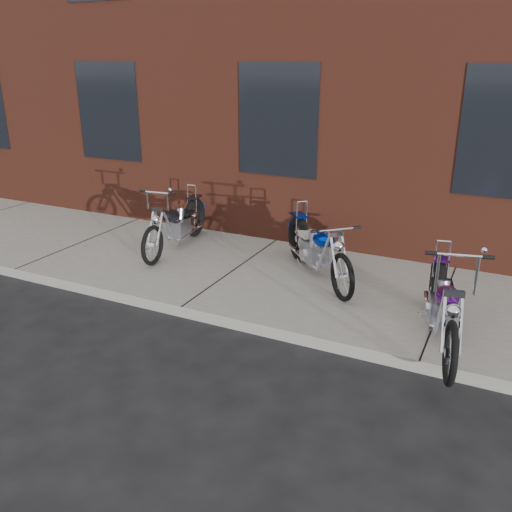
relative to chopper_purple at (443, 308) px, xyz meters
The scene contains 6 objects.
ground 3.22m from the chopper_purple, behind, with size 120.00×120.00×0.00m, color #272727.
sidewalk 3.30m from the chopper_purple, 162.90° to the left, with size 22.00×3.00×0.15m, color gray.
building_brick 8.79m from the chopper_purple, 112.70° to the left, with size 22.00×10.00×8.00m, color maroon.
chopper_purple is the anchor object (origin of this frame).
chopper_blue 2.25m from the chopper_purple, 148.05° to the left, with size 1.60×1.71×0.97m.
chopper_third 4.65m from the chopper_purple, 163.00° to the left, with size 0.53×2.17×1.10m.
Camera 1 is at (3.64, -5.24, 3.18)m, focal length 38.00 mm.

